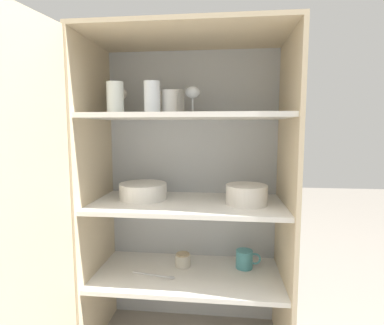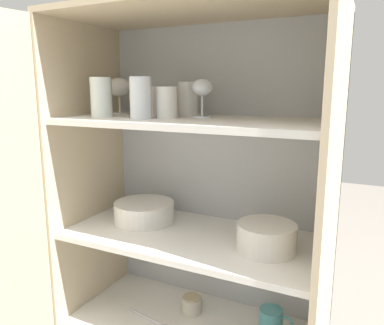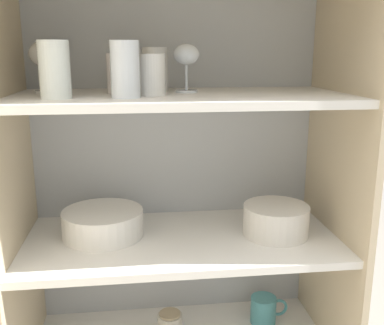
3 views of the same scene
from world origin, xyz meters
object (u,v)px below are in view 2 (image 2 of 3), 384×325
coffee_mug_primary (271,321)px  storage_jar (192,304)px  mixing_bowl_large (267,236)px  plate_stack_white (144,212)px

coffee_mug_primary → storage_jar: (-0.29, -0.01, -0.01)m
mixing_bowl_large → storage_jar: mixing_bowl_large is taller
mixing_bowl_large → plate_stack_white: bearing=173.9°
plate_stack_white → coffee_mug_primary: 0.57m
plate_stack_white → coffee_mug_primary: plate_stack_white is taller
plate_stack_white → storage_jar: size_ratio=2.93×
coffee_mug_primary → plate_stack_white: bearing=-175.2°
mixing_bowl_large → coffee_mug_primary: 0.34m
mixing_bowl_large → coffee_mug_primary: size_ratio=1.53×
coffee_mug_primary → storage_jar: bearing=-177.6°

